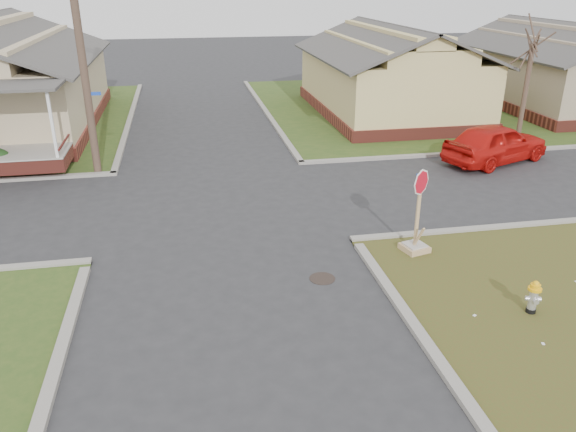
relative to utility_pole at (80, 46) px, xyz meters
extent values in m
plane|color=#29292C|center=(4.20, -8.90, -4.66)|extent=(120.00, 120.00, 0.00)
cube|color=#2E491A|center=(26.20, 9.10, -4.64)|extent=(37.00, 19.00, 0.05)
cylinder|color=black|center=(6.40, -9.40, -4.66)|extent=(0.64, 0.64, 0.01)
cube|color=maroon|center=(14.20, 7.60, -4.36)|extent=(7.20, 11.20, 0.60)
cube|color=#D0B77A|center=(14.20, 7.60, -2.76)|extent=(7.00, 11.00, 2.60)
cube|color=maroon|center=(24.20, 7.60, -4.36)|extent=(7.20, 11.20, 0.60)
cube|color=tan|center=(24.20, 7.60, -2.76)|extent=(7.00, 11.00, 2.60)
cylinder|color=#3F2D24|center=(0.00, 0.00, -0.16)|extent=(0.28, 0.28, 9.00)
cylinder|color=#3F2D24|center=(18.20, 1.30, -2.51)|extent=(0.22, 0.22, 4.20)
cylinder|color=black|center=(10.54, -11.78, -4.56)|extent=(0.21, 0.21, 0.10)
cylinder|color=silver|center=(10.54, -11.78, -4.29)|extent=(0.18, 0.18, 0.45)
sphere|color=silver|center=(10.54, -11.78, -4.07)|extent=(0.18, 0.18, 0.18)
cylinder|color=#FBB50D|center=(10.54, -11.78, -4.03)|extent=(0.29, 0.29, 0.06)
cylinder|color=#FBB50D|center=(10.54, -11.78, -3.96)|extent=(0.21, 0.21, 0.10)
sphere|color=#FBB50D|center=(10.54, -11.78, -3.90)|extent=(0.15, 0.15, 0.15)
cube|color=tan|center=(9.19, -8.45, -4.53)|extent=(0.64, 0.64, 0.16)
cube|color=#A9A49B|center=(9.19, -8.45, -4.44)|extent=(0.52, 0.52, 0.04)
cube|color=tan|center=(9.19, -8.45, -3.42)|extent=(0.09, 0.05, 2.17)
cylinder|color=red|center=(9.19, -8.49, -2.65)|extent=(0.58, 0.25, 0.62)
cylinder|color=white|center=(9.19, -8.48, -2.65)|extent=(0.66, 0.29, 0.70)
imported|color=red|center=(15.44, -1.49, -3.87)|extent=(5.01, 3.43, 1.59)
camera|label=1|loc=(3.31, -21.14, 2.20)|focal=35.00mm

